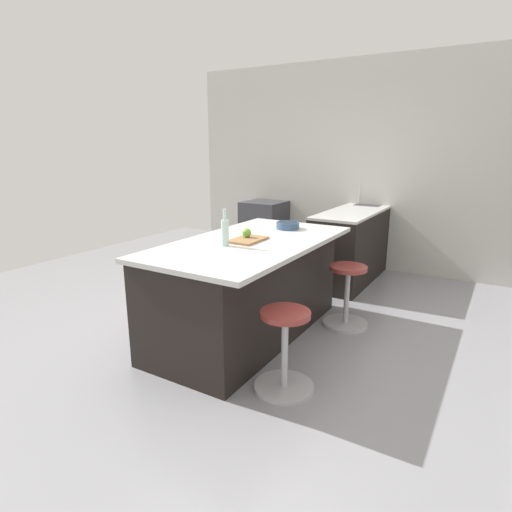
% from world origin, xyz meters
% --- Properties ---
extents(ground_plane, '(7.81, 7.81, 0.00)m').
position_xyz_m(ground_plane, '(0.00, 0.00, 0.00)').
color(ground_plane, gray).
extents(interior_partition_left, '(0.12, 4.86, 2.88)m').
position_xyz_m(interior_partition_left, '(-3.00, 0.00, 1.44)').
color(interior_partition_left, beige).
rests_on(interior_partition_left, ground_plane).
extents(sink_cabinet, '(2.39, 0.60, 1.20)m').
position_xyz_m(sink_cabinet, '(-2.66, 0.38, 0.46)').
color(sink_cabinet, black).
rests_on(sink_cabinet, ground_plane).
extents(oven_range, '(0.60, 0.61, 0.89)m').
position_xyz_m(oven_range, '(-2.65, -1.17, 0.44)').
color(oven_range, '#38383D').
rests_on(oven_range, ground_plane).
extents(kitchen_island, '(2.10, 1.12, 0.91)m').
position_xyz_m(kitchen_island, '(-0.13, 0.10, 0.46)').
color(kitchen_island, black).
rests_on(kitchen_island, ground_plane).
extents(stool_by_window, '(0.44, 0.44, 0.61)m').
position_xyz_m(stool_by_window, '(-0.79, 0.83, 0.29)').
color(stool_by_window, '#B7B7BC').
rests_on(stool_by_window, ground_plane).
extents(stool_middle, '(0.44, 0.44, 0.61)m').
position_xyz_m(stool_middle, '(0.53, 0.83, 0.29)').
color(stool_middle, '#B7B7BC').
rests_on(stool_middle, ground_plane).
extents(cutting_board, '(0.36, 0.24, 0.02)m').
position_xyz_m(cutting_board, '(-0.10, 0.13, 0.92)').
color(cutting_board, olive).
rests_on(cutting_board, kitchen_island).
extents(apple_green, '(0.08, 0.08, 0.08)m').
position_xyz_m(apple_green, '(-0.15, 0.08, 0.97)').
color(apple_green, '#609E2D').
rests_on(apple_green, cutting_board).
extents(water_bottle, '(0.06, 0.06, 0.31)m').
position_xyz_m(water_bottle, '(0.15, 0.06, 1.03)').
color(water_bottle, silver).
rests_on(water_bottle, kitchen_island).
extents(fruit_bowl, '(0.23, 0.23, 0.07)m').
position_xyz_m(fruit_bowl, '(-0.78, 0.18, 0.95)').
color(fruit_bowl, '#334C6B').
rests_on(fruit_bowl, kitchen_island).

